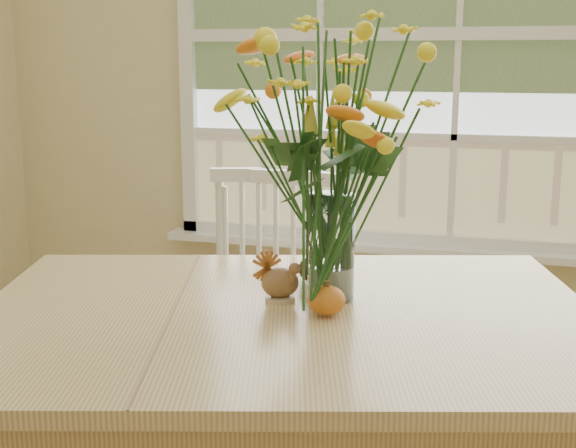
# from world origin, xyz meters

# --- Properties ---
(wall_back) EXTENTS (4.00, 0.02, 2.70)m
(wall_back) POSITION_xyz_m (0.00, 2.25, 1.35)
(wall_back) COLOR beige
(wall_back) RESTS_ON floor
(window) EXTENTS (2.42, 0.12, 1.74)m
(window) POSITION_xyz_m (0.00, 2.21, 1.53)
(window) COLOR silver
(window) RESTS_ON wall_back
(dining_table) EXTENTS (1.80, 1.48, 0.84)m
(dining_table) POSITION_xyz_m (-0.32, 0.86, 0.75)
(dining_table) COLOR tan
(dining_table) RESTS_ON floor
(windsor_chair) EXTENTS (0.49, 0.47, 1.04)m
(windsor_chair) POSITION_xyz_m (-0.60, 1.61, 0.58)
(windsor_chair) COLOR white
(windsor_chair) RESTS_ON floor
(flower_vase) EXTENTS (0.58, 0.58, 0.69)m
(flower_vase) POSITION_xyz_m (-0.23, 0.99, 1.25)
(flower_vase) COLOR white
(flower_vase) RESTS_ON dining_table
(pumpkin) EXTENTS (0.09, 0.09, 0.07)m
(pumpkin) POSITION_xyz_m (-0.21, 0.85, 0.87)
(pumpkin) COLOR #C66417
(pumpkin) RESTS_ON dining_table
(turkey_figurine) EXTENTS (0.12, 0.11, 0.12)m
(turkey_figurine) POSITION_xyz_m (-0.36, 0.93, 0.89)
(turkey_figurine) COLOR #CCB78C
(turkey_figurine) RESTS_ON dining_table
(dark_gourd) EXTENTS (0.13, 0.11, 0.07)m
(dark_gourd) POSITION_xyz_m (-0.31, 1.12, 0.87)
(dark_gourd) COLOR #38160F
(dark_gourd) RESTS_ON dining_table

